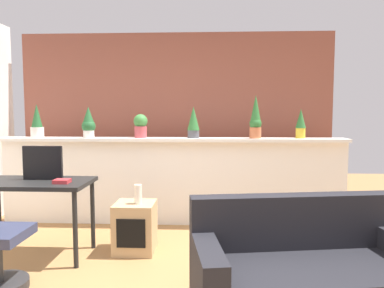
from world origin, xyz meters
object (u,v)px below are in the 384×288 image
Objects in this scene: tv_monitor at (43,163)px; potted_plant_5 at (301,123)px; vase_on_shelf at (138,194)px; potted_plant_0 at (37,122)px; side_cube_shelf at (135,227)px; book_on_desk at (62,181)px; couch at (306,276)px; desk at (33,190)px; potted_plant_4 at (256,119)px; potted_plant_1 at (89,123)px; potted_plant_2 at (141,125)px; potted_plant_3 at (193,122)px.

potted_plant_5 is at bearing 21.11° from tv_monitor.
vase_on_shelf is at bearing -151.54° from potted_plant_5.
potted_plant_0 is 1.88m from vase_on_shelf.
tv_monitor is 0.78× the size of side_cube_shelf.
couch reaches higher than book_on_desk.
potted_plant_5 is 3.10m from desk.
potted_plant_5 is 2.56× the size of book_on_desk.
potted_plant_4 is 2.76× the size of vase_on_shelf.
potted_plant_1 reaches higher than vase_on_shelf.
vase_on_shelf is 1.80m from couch.
book_on_desk is at bearing -148.40° from potted_plant_4.
potted_plant_0 is at bearing 123.37° from book_on_desk.
potted_plant_3 reaches higher than potted_plant_2.
potted_plant_0 reaches higher than vase_on_shelf.
tv_monitor is at bearing 155.87° from couch.
potted_plant_0 is at bearing 112.78° from desk.
tv_monitor is (-0.13, -1.02, -0.36)m from potted_plant_1.
potted_plant_2 is at bearing 1.34° from potted_plant_0.
vase_on_shelf is at bearing 8.79° from desk.
potted_plant_3 is 1.98m from desk.
side_cube_shelf is at bearing 6.23° from tv_monitor.
potted_plant_0 is 1.97m from potted_plant_3.
vase_on_shelf is (-1.27, -0.94, -0.74)m from potted_plant_4.
potted_plant_3 is (1.31, 0.02, 0.01)m from potted_plant_1.
potted_plant_2 is 2.78m from couch.
potted_plant_1 is 1.58m from side_cube_shelf.
tv_monitor is (0.07, 0.08, 0.25)m from desk.
potted_plant_1 is at bearing 82.96° from tv_monitor.
couch is at bearing -35.96° from potted_plant_0.
vase_on_shelf is (0.93, 0.07, -0.32)m from tv_monitor.
side_cube_shelf is at bearing 141.53° from couch.
potted_plant_5 reaches higher than side_cube_shelf.
side_cube_shelf is at bearing -152.61° from potted_plant_5.
potted_plant_3 is at bearing -179.41° from potted_plant_5.
book_on_desk is at bearing -153.60° from potted_plant_5.
book_on_desk reaches higher than desk.
desk is at bearing -171.21° from vase_on_shelf.
couch is (0.12, -2.05, -1.05)m from potted_plant_4.
couch is (1.43, -1.13, 0.03)m from side_cube_shelf.
couch is at bearing -67.18° from potted_plant_3.
vase_on_shelf is at bearing -29.26° from side_cube_shelf.
potted_plant_2 is 1.42m from book_on_desk.
potted_plant_5 is 2.18m from vase_on_shelf.
potted_plant_4 is 0.48× the size of desk.
potted_plant_1 is 0.78× the size of side_cube_shelf.
book_on_desk is at bearing -16.14° from desk.
tv_monitor is 0.99m from vase_on_shelf.
side_cube_shelf is (0.89, 0.10, -0.67)m from tv_monitor.
side_cube_shelf is (0.96, 0.18, -0.42)m from desk.
side_cube_shelf is 2.60× the size of vase_on_shelf.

